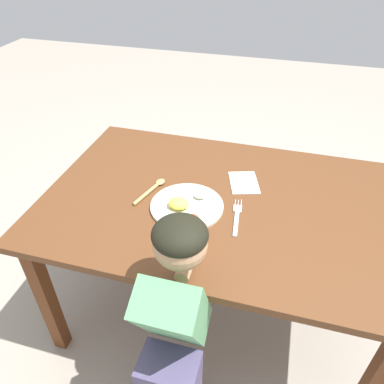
# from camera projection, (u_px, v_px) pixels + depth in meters

# --- Properties ---
(ground_plane) EXTENTS (8.00, 8.00, 0.00)m
(ground_plane) POSITION_uv_depth(u_px,v_px,m) (214.00, 304.00, 1.83)
(ground_plane) COLOR gray
(dining_table) EXTENTS (1.37, 0.90, 0.67)m
(dining_table) POSITION_uv_depth(u_px,v_px,m) (219.00, 214.00, 1.46)
(dining_table) COLOR #57321A
(dining_table) RESTS_ON ground_plane
(plate) EXTENTS (0.28, 0.28, 0.05)m
(plate) POSITION_uv_depth(u_px,v_px,m) (186.00, 205.00, 1.38)
(plate) COLOR beige
(plate) RESTS_ON dining_table
(fork) EXTENTS (0.04, 0.20, 0.01)m
(fork) POSITION_uv_depth(u_px,v_px,m) (237.00, 217.00, 1.33)
(fork) COLOR silver
(fork) RESTS_ON dining_table
(spoon) EXTENTS (0.08, 0.19, 0.02)m
(spoon) POSITION_uv_depth(u_px,v_px,m) (152.00, 189.00, 1.46)
(spoon) COLOR tan
(spoon) RESTS_ON dining_table
(person) EXTENTS (0.19, 0.45, 0.92)m
(person) POSITION_uv_depth(u_px,v_px,m) (174.00, 342.00, 1.14)
(person) COLOR #4D4569
(person) RESTS_ON ground_plane
(napkin) EXTENTS (0.15, 0.18, 0.00)m
(napkin) POSITION_uv_depth(u_px,v_px,m) (244.00, 183.00, 1.51)
(napkin) COLOR white
(napkin) RESTS_ON dining_table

